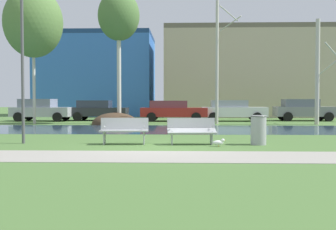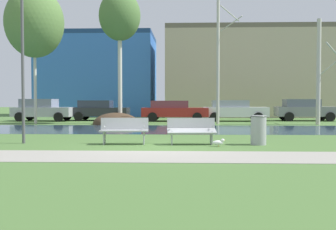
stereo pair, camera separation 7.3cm
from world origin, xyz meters
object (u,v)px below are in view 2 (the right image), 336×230
at_px(bench_right, 191,130).
at_px(parked_wagon_fourth_white, 234,110).
at_px(streetlamp, 22,25).
at_px(parked_suv_fifth_grey, 305,109).
at_px(bench_left, 124,130).
at_px(seagull, 219,142).
at_px(trash_bin, 258,130).
at_px(parked_sedan_second_dark, 99,110).
at_px(parked_van_nearest_silver, 42,109).
at_px(parked_hatch_third_red, 174,110).

xyz_separation_m(bench_right, parked_wagon_fourth_white, (3.23, 14.93, 0.30)).
bearing_deg(streetlamp, parked_suv_fifth_grey, 47.94).
distance_m(bench_left, parked_suv_fifth_grey, 18.86).
bearing_deg(seagull, parked_suv_fifth_grey, 65.31).
xyz_separation_m(seagull, parked_wagon_fourth_white, (2.38, 15.54, 0.64)).
distance_m(bench_left, trash_bin, 4.44).
xyz_separation_m(seagull, parked_sedan_second_dark, (-7.17, 16.18, 0.63)).
height_order(parked_van_nearest_silver, parked_wagon_fourth_white, parked_van_nearest_silver).
bearing_deg(bench_right, seagull, -36.14).
height_order(streetlamp, parked_wagon_fourth_white, streetlamp).
height_order(seagull, parked_sedan_second_dark, parked_sedan_second_dark).
xyz_separation_m(trash_bin, seagull, (-1.36, -0.59, -0.37)).
relative_size(parked_van_nearest_silver, parked_wagon_fourth_white, 0.92).
xyz_separation_m(parked_van_nearest_silver, parked_hatch_third_red, (9.22, 0.08, -0.04)).
xyz_separation_m(parked_sedan_second_dark, parked_suv_fifth_grey, (14.64, 0.07, 0.04)).
distance_m(parked_van_nearest_silver, parked_wagon_fourth_white, 13.38).
bearing_deg(seagull, parked_van_nearest_silver, 125.65).
bearing_deg(streetlamp, parked_hatch_third_red, 72.04).
distance_m(bench_left, streetlamp, 4.92).
xyz_separation_m(streetlamp, parked_suv_fifth_grey, (14.00, 15.52, -3.18)).
bearing_deg(parked_van_nearest_silver, parked_hatch_third_red, 0.50).
bearing_deg(parked_hatch_third_red, parked_sedan_second_dark, 171.86).
distance_m(bench_left, parked_wagon_fourth_white, 15.90).
xyz_separation_m(seagull, parked_hatch_third_red, (-1.77, 15.41, 0.63)).
distance_m(bench_right, parked_wagon_fourth_white, 15.28).
bearing_deg(parked_van_nearest_silver, bench_left, -61.73).
bearing_deg(parked_wagon_fourth_white, seagull, -98.71).
xyz_separation_m(trash_bin, parked_van_nearest_silver, (-12.35, 14.74, 0.30)).
distance_m(seagull, parked_sedan_second_dark, 17.71).
bearing_deg(streetlamp, bench_left, -1.87).
relative_size(seagull, parked_sedan_second_dark, 0.10).
height_order(bench_left, seagull, bench_left).
bearing_deg(seagull, parked_wagon_fourth_white, 81.29).
xyz_separation_m(seagull, parked_van_nearest_silver, (-10.99, 15.33, 0.67)).
bearing_deg(seagull, streetlamp, 173.63).
bearing_deg(parked_van_nearest_silver, parked_wagon_fourth_white, 0.93).
distance_m(trash_bin, parked_hatch_third_red, 15.15).
height_order(parked_sedan_second_dark, parked_suv_fifth_grey, parked_suv_fifth_grey).
bearing_deg(parked_van_nearest_silver, seagull, -54.35).
distance_m(parked_wagon_fourth_white, parked_suv_fifth_grey, 5.14).
xyz_separation_m(trash_bin, parked_hatch_third_red, (-3.13, 14.82, 0.26)).
relative_size(bench_right, parked_wagon_fourth_white, 0.37).
distance_m(trash_bin, seagull, 1.52).
bearing_deg(parked_suv_fifth_grey, parked_sedan_second_dark, -179.73).
height_order(trash_bin, parked_suv_fifth_grey, parked_suv_fifth_grey).
height_order(bench_right, seagull, bench_right).
relative_size(streetlamp, parked_hatch_third_red, 1.33).
bearing_deg(bench_right, parked_sedan_second_dark, 112.11).
distance_m(parked_hatch_third_red, parked_wagon_fourth_white, 4.16).
xyz_separation_m(bench_right, seagull, (0.84, -0.62, -0.34)).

